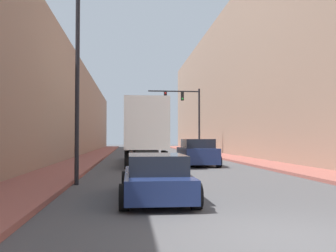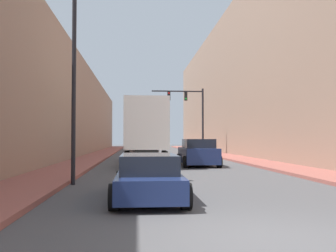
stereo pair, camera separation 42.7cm
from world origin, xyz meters
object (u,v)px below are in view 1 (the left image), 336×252
traffic_signal_gantry (188,110)px  street_lamp (78,45)px  semi_truck (143,131)px  sedan_car (156,177)px  suv_car (197,153)px

traffic_signal_gantry → street_lamp: (-8.04, -24.50, 0.45)m
semi_truck → sedan_car: bearing=-90.7°
semi_truck → street_lamp: bearing=-103.7°
sedan_car → suv_car: 13.01m
semi_truck → traffic_signal_gantry: bearing=67.9°
sedan_car → street_lamp: size_ratio=0.56×
traffic_signal_gantry → street_lamp: street_lamp is taller
traffic_signal_gantry → sedan_car: bearing=-100.8°
traffic_signal_gantry → semi_truck: bearing=-112.1°
sedan_car → traffic_signal_gantry: size_ratio=0.67×
semi_truck → sedan_car: size_ratio=2.65×
semi_truck → street_lamp: street_lamp is taller
suv_car → street_lamp: size_ratio=0.55×
semi_truck → suv_car: (3.28, -2.75, -1.44)m
suv_car → street_lamp: 11.77m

